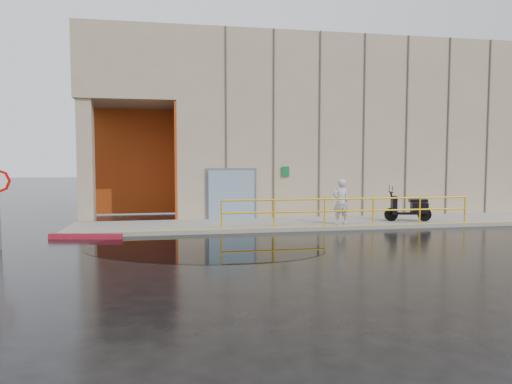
% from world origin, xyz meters
% --- Properties ---
extents(ground, '(120.00, 120.00, 0.00)m').
position_xyz_m(ground, '(0.00, 0.00, 0.00)').
color(ground, black).
rests_on(ground, ground).
extents(sidewalk, '(20.00, 3.00, 0.15)m').
position_xyz_m(sidewalk, '(4.00, 4.50, 0.07)').
color(sidewalk, gray).
rests_on(sidewalk, ground).
extents(building, '(20.00, 10.17, 8.00)m').
position_xyz_m(building, '(5.10, 10.98, 4.21)').
color(building, tan).
rests_on(building, ground).
extents(guardrail, '(9.56, 0.06, 1.03)m').
position_xyz_m(guardrail, '(4.25, 3.15, 0.68)').
color(guardrail, '#E8A90C').
rests_on(guardrail, sidewalk).
extents(person, '(0.65, 0.45, 1.72)m').
position_xyz_m(person, '(4.06, 3.52, 1.01)').
color(person, silver).
rests_on(person, sidewalk).
extents(scooter, '(1.88, 0.95, 1.42)m').
position_xyz_m(scooter, '(7.04, 3.90, 0.97)').
color(scooter, black).
rests_on(scooter, sidewalk).
extents(red_curb, '(2.39, 0.65, 0.18)m').
position_xyz_m(red_curb, '(-5.00, 2.71, 0.09)').
color(red_curb, maroon).
rests_on(red_curb, ground).
extents(puddle, '(8.17, 6.28, 0.01)m').
position_xyz_m(puddle, '(-1.31, 0.57, 0.00)').
color(puddle, black).
rests_on(puddle, ground).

